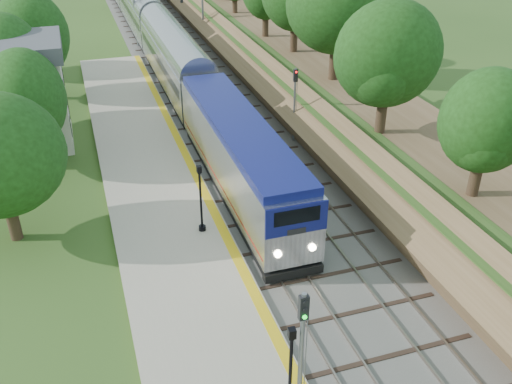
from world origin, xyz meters
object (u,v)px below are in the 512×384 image
object	(u,v)px
signal_platform	(302,343)
signal_farside	(295,97)
station_building	(7,95)
lamppost_far	(201,202)
signal_gantry	(169,3)
lamppost_mid	(290,377)

from	to	relation	value
signal_platform	signal_farside	bearing A→B (deg)	69.12
station_building	lamppost_far	size ratio (longest dim) A/B	2.09
signal_platform	signal_farside	size ratio (longest dim) A/B	1.01
signal_platform	signal_farside	world-z (taller)	signal_platform
station_building	signal_farside	bearing A→B (deg)	-15.98
lamppost_far	signal_platform	bearing A→B (deg)	-87.54
signal_farside	signal_gantry	bearing A→B (deg)	96.91
lamppost_far	signal_farside	world-z (taller)	signal_farside
lamppost_far	signal_platform	world-z (taller)	signal_platform
station_building	signal_gantry	distance (m)	29.94
station_building	lamppost_mid	bearing A→B (deg)	-70.04
signal_platform	signal_gantry	bearing A→B (deg)	84.39
signal_farside	lamppost_mid	bearing A→B (deg)	-111.68
lamppost_far	signal_platform	size ratio (longest dim) A/B	0.71
signal_gantry	signal_platform	size ratio (longest dim) A/B	1.45
lamppost_mid	signal_gantry	bearing A→B (deg)	84.01
station_building	lamppost_far	bearing A→B (deg)	-57.08
signal_gantry	lamppost_mid	distance (m)	54.92
signal_gantry	lamppost_mid	world-z (taller)	signal_gantry
lamppost_far	lamppost_mid	bearing A→B (deg)	-89.06
lamppost_mid	signal_farside	world-z (taller)	signal_farside
lamppost_mid	signal_platform	distance (m)	1.70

